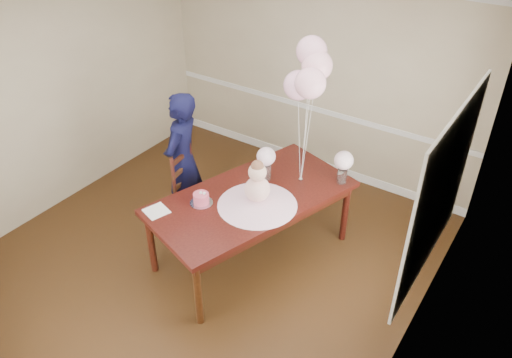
% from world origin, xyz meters
% --- Properties ---
extents(floor, '(4.50, 5.00, 0.00)m').
position_xyz_m(floor, '(0.00, 0.00, 0.00)').
color(floor, black).
rests_on(floor, ground).
extents(ceiling, '(4.50, 5.00, 0.02)m').
position_xyz_m(ceiling, '(0.00, 0.00, 2.70)').
color(ceiling, white).
rests_on(ceiling, wall_back).
extents(wall_back, '(4.50, 0.02, 2.70)m').
position_xyz_m(wall_back, '(0.00, 2.50, 1.35)').
color(wall_back, tan).
rests_on(wall_back, floor).
extents(wall_left, '(0.02, 5.00, 2.70)m').
position_xyz_m(wall_left, '(-2.25, 0.00, 1.35)').
color(wall_left, tan).
rests_on(wall_left, floor).
extents(wall_right, '(0.02, 5.00, 2.70)m').
position_xyz_m(wall_right, '(2.25, 0.00, 1.35)').
color(wall_right, tan).
rests_on(wall_right, floor).
extents(chair_rail_trim, '(4.50, 0.02, 0.07)m').
position_xyz_m(chair_rail_trim, '(0.00, 2.49, 0.90)').
color(chair_rail_trim, silver).
rests_on(chair_rail_trim, wall_back).
extents(baseboard_trim, '(4.50, 0.02, 0.12)m').
position_xyz_m(baseboard_trim, '(0.00, 2.49, 0.06)').
color(baseboard_trim, white).
rests_on(baseboard_trim, floor).
extents(window_frame, '(0.02, 1.66, 1.56)m').
position_xyz_m(window_frame, '(2.23, 0.50, 1.55)').
color(window_frame, white).
rests_on(window_frame, wall_right).
extents(window_blinds, '(0.01, 1.50, 1.40)m').
position_xyz_m(window_blinds, '(2.21, 0.50, 1.55)').
color(window_blinds, white).
rests_on(window_blinds, wall_right).
extents(dining_table_top, '(1.70, 2.40, 0.05)m').
position_xyz_m(dining_table_top, '(0.40, 0.44, 0.79)').
color(dining_table_top, black).
rests_on(dining_table_top, table_leg_fl).
extents(table_apron, '(1.56, 2.27, 0.11)m').
position_xyz_m(table_apron, '(0.40, 0.44, 0.71)').
color(table_apron, black).
rests_on(table_apron, table_leg_fl).
extents(table_leg_fl, '(0.10, 0.10, 0.76)m').
position_xyz_m(table_leg_fl, '(-0.34, -0.37, 0.38)').
color(table_leg_fl, black).
rests_on(table_leg_fl, floor).
extents(table_leg_fr, '(0.10, 0.10, 0.76)m').
position_xyz_m(table_leg_fr, '(0.53, -0.65, 0.38)').
color(table_leg_fr, black).
rests_on(table_leg_fr, floor).
extents(table_leg_bl, '(0.10, 0.10, 0.76)m').
position_xyz_m(table_leg_bl, '(0.27, 1.53, 0.38)').
color(table_leg_bl, black).
rests_on(table_leg_bl, floor).
extents(table_leg_br, '(0.10, 0.10, 0.76)m').
position_xyz_m(table_leg_br, '(1.14, 1.26, 0.38)').
color(table_leg_br, black).
rests_on(table_leg_br, floor).
extents(baby_skirt, '(1.04, 1.04, 0.11)m').
position_xyz_m(baby_skirt, '(0.54, 0.34, 0.87)').
color(baby_skirt, '#F0B1CB').
rests_on(baby_skirt, dining_table_top).
extents(baby_torso, '(0.26, 0.26, 0.26)m').
position_xyz_m(baby_torso, '(0.54, 0.34, 1.01)').
color(baby_torso, '#FEA0C0').
rests_on(baby_torso, baby_skirt).
extents(baby_head, '(0.18, 0.18, 0.18)m').
position_xyz_m(baby_head, '(0.54, 0.34, 1.22)').
color(baby_head, beige).
rests_on(baby_head, baby_torso).
extents(baby_hair, '(0.13, 0.13, 0.13)m').
position_xyz_m(baby_hair, '(0.54, 0.34, 1.28)').
color(baby_hair, brown).
rests_on(baby_hair, baby_head).
extents(cake_platter, '(0.30, 0.30, 0.01)m').
position_xyz_m(cake_platter, '(0.04, 0.04, 0.82)').
color(cake_platter, '#B6B6BB').
rests_on(cake_platter, dining_table_top).
extents(birthday_cake, '(0.21, 0.21, 0.11)m').
position_xyz_m(birthday_cake, '(0.04, 0.04, 0.88)').
color(birthday_cake, '#DB4564').
rests_on(birthday_cake, cake_platter).
extents(cake_flower_a, '(0.03, 0.03, 0.03)m').
position_xyz_m(cake_flower_a, '(0.04, 0.04, 0.95)').
color(cake_flower_a, silver).
rests_on(cake_flower_a, birthday_cake).
extents(cake_flower_b, '(0.03, 0.03, 0.03)m').
position_xyz_m(cake_flower_b, '(0.08, 0.05, 0.95)').
color(cake_flower_b, white).
rests_on(cake_flower_b, birthday_cake).
extents(rose_vase_near, '(0.14, 0.14, 0.17)m').
position_xyz_m(rose_vase_near, '(0.34, 0.80, 0.90)').
color(rose_vase_near, white).
rests_on(rose_vase_near, dining_table_top).
extents(roses_near, '(0.21, 0.21, 0.21)m').
position_xyz_m(roses_near, '(0.34, 0.80, 1.10)').
color(roses_near, silver).
rests_on(roses_near, rose_vase_near).
extents(rose_vase_far, '(0.14, 0.14, 0.17)m').
position_xyz_m(rose_vase_far, '(1.07, 1.20, 0.90)').
color(rose_vase_far, silver).
rests_on(rose_vase_far, dining_table_top).
extents(roses_far, '(0.21, 0.21, 0.21)m').
position_xyz_m(roses_far, '(1.07, 1.20, 1.10)').
color(roses_far, silver).
rests_on(roses_far, rose_vase_far).
extents(napkin, '(0.27, 0.27, 0.01)m').
position_xyz_m(napkin, '(-0.25, -0.32, 0.82)').
color(napkin, white).
rests_on(napkin, dining_table_top).
extents(balloon_weight, '(0.05, 0.05, 0.02)m').
position_xyz_m(balloon_weight, '(0.68, 0.98, 0.83)').
color(balloon_weight, silver).
rests_on(balloon_weight, dining_table_top).
extents(balloon_a, '(0.30, 0.30, 0.30)m').
position_xyz_m(balloon_a, '(0.58, 1.01, 1.90)').
color(balloon_a, '#F7AFD0').
rests_on(balloon_a, balloon_ribbon_a).
extents(balloon_b, '(0.30, 0.30, 0.30)m').
position_xyz_m(balloon_b, '(0.77, 0.89, 2.01)').
color(balloon_b, '#FFB4C8').
rests_on(balloon_b, balloon_ribbon_b).
extents(balloon_c, '(0.30, 0.30, 0.30)m').
position_xyz_m(balloon_c, '(0.74, 1.07, 2.12)').
color(balloon_c, '#FBB1C1').
rests_on(balloon_c, balloon_ribbon_c).
extents(balloon_d, '(0.30, 0.30, 0.30)m').
position_xyz_m(balloon_d, '(0.64, 1.13, 2.23)').
color(balloon_d, '#E6A3B9').
rests_on(balloon_d, balloon_ribbon_d).
extents(balloon_ribbon_a, '(0.10, 0.03, 0.91)m').
position_xyz_m(balloon_ribbon_a, '(0.63, 0.99, 1.28)').
color(balloon_ribbon_a, silver).
rests_on(balloon_ribbon_a, balloon_weight).
extents(balloon_ribbon_b, '(0.09, 0.09, 1.02)m').
position_xyz_m(balloon_ribbon_b, '(0.73, 0.94, 1.34)').
color(balloon_ribbon_b, white).
rests_on(balloon_ribbon_b, balloon_weight).
extents(balloon_ribbon_c, '(0.05, 0.09, 1.13)m').
position_xyz_m(balloon_ribbon_c, '(0.71, 1.03, 1.39)').
color(balloon_ribbon_c, silver).
rests_on(balloon_ribbon_c, balloon_weight).
extents(balloon_ribbon_d, '(0.05, 0.13, 1.23)m').
position_xyz_m(balloon_ribbon_d, '(0.66, 1.05, 1.45)').
color(balloon_ribbon_d, silver).
rests_on(balloon_ribbon_d, balloon_weight).
extents(dining_chair_seat, '(0.52, 0.52, 0.05)m').
position_xyz_m(dining_chair_seat, '(-0.36, 0.47, 0.46)').
color(dining_chair_seat, '#361E0E').
rests_on(dining_chair_seat, chair_leg_fl).
extents(chair_leg_fl, '(0.05, 0.05, 0.44)m').
position_xyz_m(chair_leg_fl, '(-0.52, 0.26, 0.22)').
color(chair_leg_fl, '#3A150F').
rests_on(chair_leg_fl, floor).
extents(chair_leg_fr, '(0.05, 0.05, 0.44)m').
position_xyz_m(chair_leg_fr, '(-0.15, 0.32, 0.22)').
color(chair_leg_fr, '#37150F').
rests_on(chair_leg_fr, floor).
extents(chair_leg_bl, '(0.05, 0.05, 0.44)m').
position_xyz_m(chair_leg_bl, '(-0.57, 0.62, 0.22)').
color(chair_leg_bl, '#371A0F').
rests_on(chair_leg_bl, floor).
extents(chair_leg_br, '(0.05, 0.05, 0.44)m').
position_xyz_m(chair_leg_br, '(-0.21, 0.68, 0.22)').
color(chair_leg_br, '#37160F').
rests_on(chair_leg_br, floor).
extents(chair_back_post_l, '(0.05, 0.05, 0.57)m').
position_xyz_m(chair_back_post_l, '(-0.54, 0.26, 0.76)').
color(chair_back_post_l, '#3A150F').
rests_on(chair_back_post_l, dining_chair_seat).
extents(chair_back_post_r, '(0.05, 0.05, 0.57)m').
position_xyz_m(chair_back_post_r, '(-0.59, 0.62, 0.76)').
color(chair_back_post_r, '#37130F').
rests_on(chair_back_post_r, dining_chair_seat).
extents(chair_slat_low, '(0.09, 0.41, 0.05)m').
position_xyz_m(chair_slat_low, '(-0.57, 0.44, 0.64)').
color(chair_slat_low, '#331C0E').
rests_on(chair_slat_low, dining_chair_seat).
extents(chair_slat_mid, '(0.09, 0.41, 0.05)m').
position_xyz_m(chair_slat_mid, '(-0.57, 0.44, 0.80)').
color(chair_slat_mid, '#3A1E0F').
rests_on(chair_slat_mid, dining_chair_seat).
extents(chair_slat_top, '(0.09, 0.41, 0.05)m').
position_xyz_m(chair_slat_top, '(-0.57, 0.44, 0.96)').
color(chair_slat_top, '#34170E').
rests_on(chair_slat_top, dining_chair_seat).
extents(woman, '(0.55, 0.70, 1.68)m').
position_xyz_m(woman, '(-0.64, 0.54, 0.84)').
color(woman, black).
rests_on(woman, floor).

